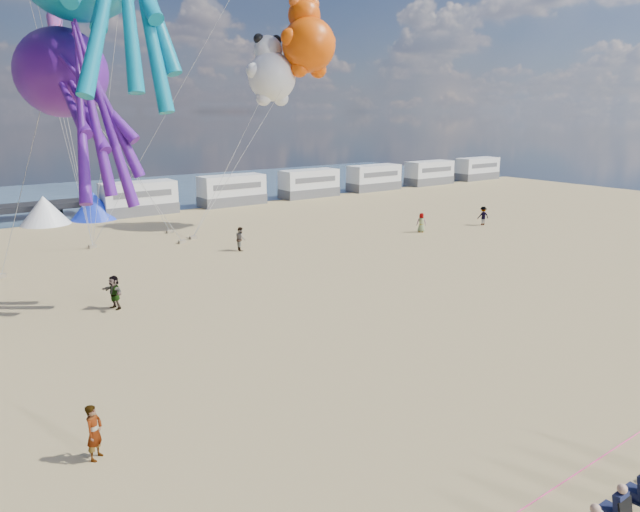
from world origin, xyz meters
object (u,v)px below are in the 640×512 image
Objects in this scene: sandbag_c at (193,237)px; beachgoer_4 at (114,292)px; motorhome_1 at (232,190)px; tent_blue at (94,206)px; kite_panda at (272,77)px; motorhome_4 at (429,173)px; beachgoer_0 at (421,223)px; beachgoer_1 at (241,239)px; beachgoer_2 at (483,216)px; motorhome_3 at (374,178)px; windsock_mid at (55,35)px; kite_octopus_purple at (61,73)px; tent_white at (44,210)px; sandbag_b at (182,242)px; sandbag_e at (93,246)px; motorhome_5 at (477,169)px; standing_person at (94,432)px; kite_teddy_orange at (309,45)px; spectator_row at (638,489)px; motorhome_2 at (309,183)px; sandbag_d at (170,232)px; motorhome_0 at (139,198)px; sandbag_a at (1,276)px; windsock_right at (57,63)px.

beachgoer_4 is at bearing -127.50° from sandbag_c.
motorhome_1 is 13.50m from tent_blue.
tent_blue is 19.44m from kite_panda.
motorhome_4 is 4.36× the size of beachgoer_0.
beachgoer_1 reaches higher than beachgoer_2.
motorhome_3 is 26.32m from kite_panda.
kite_octopus_purple is at bearing -88.42° from windsock_mid.
tent_white is 2.64× the size of beachgoer_0.
sandbag_b is 1.00× the size of sandbag_e.
standing_person is at bearing -148.99° from motorhome_5.
motorhome_3 is 26.47m from kite_teddy_orange.
motorhome_1 reaches higher than beachgoer_2.
spectator_row reaches higher than sandbag_c.
sandbag_c is 0.08× the size of windsock_mid.
standing_person is (-32.89, -36.91, -0.70)m from motorhome_2.
sandbag_b is 3.98m from sandbag_d.
beachgoer_4 is 3.28× the size of sandbag_c.
motorhome_1 is 0.61× the size of kite_octopus_purple.
beachgoer_4 is at bearing 26.24° from beachgoer_2.
motorhome_0 is 20.68m from sandbag_a.
sandbag_d is at bearing -95.44° from motorhome_0.
motorhome_4 reaches higher than beachgoer_4.
kite_panda is 15.83m from windsock_mid.
motorhome_0 is 12.67m from sandbag_c.
standing_person is 3.18× the size of sandbag_d.
motorhome_1 is 1.65× the size of tent_white.
tent_white is 16.60m from windsock_right.
motorhome_5 reaches higher than beachgoer_2.
kite_teddy_orange is 1.07× the size of windsock_mid.
beachgoer_2 is at bearing -20.20° from kite_panda.
standing_person is 21.23m from sandbag_a.
sandbag_d is at bearing 179.90° from kite_panda.
kite_octopus_purple reaches higher than motorhome_0.
beachgoer_0 is 0.93× the size of beachgoer_1.
motorhome_2 is 13.20× the size of sandbag_e.
kite_teddy_orange is (19.32, 11.32, 13.33)m from beachgoer_4.
motorhome_5 is 0.93× the size of kite_teddy_orange.
kite_teddy_orange is (22.97, 2.18, 14.05)m from sandbag_a.
windsock_right is at bearing -109.86° from tent_blue.
beachgoer_0 is 18.29m from sandbag_b.
sandbag_d is at bearing 15.48° from sandbag_e.
motorhome_4 reaches higher than tent_white.
windsock_mid is at bearing 40.01° from windsock_right.
spectator_row is 35.75m from beachgoer_2.
sandbag_e is at bearing -105.80° from tent_blue.
sandbag_b is 13.85m from windsock_right.
windsock_mid reaches higher than windsock_right.
sandbag_e is at bearing 58.19° from windsock_mid.
kite_octopus_purple is at bearing 166.13° from beachgoer_4.
motorhome_5 is at bearing 0.00° from motorhome_1.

